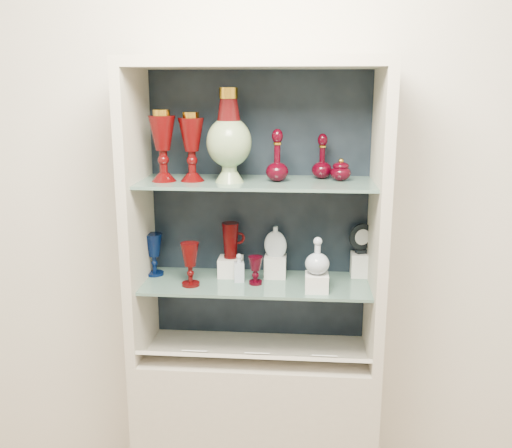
# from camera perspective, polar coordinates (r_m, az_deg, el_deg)

# --- Properties ---
(wall_back) EXTENTS (3.50, 0.02, 2.80)m
(wall_back) POSITION_cam_1_polar(r_m,az_deg,el_deg) (2.46, 0.42, 3.47)
(wall_back) COLOR silver
(wall_back) RESTS_ON ground
(cabinet_base) EXTENTS (1.00, 0.40, 0.75)m
(cabinet_base) POSITION_cam_1_polar(r_m,az_deg,el_deg) (2.65, 0.00, -19.86)
(cabinet_base) COLOR beige
(cabinet_base) RESTS_ON ground
(cabinet_back_panel) EXTENTS (0.98, 0.02, 1.15)m
(cabinet_back_panel) POSITION_cam_1_polar(r_m,az_deg,el_deg) (2.45, 0.36, 1.62)
(cabinet_back_panel) COLOR black
(cabinet_back_panel) RESTS_ON cabinet_base
(cabinet_side_left) EXTENTS (0.04, 0.40, 1.15)m
(cabinet_side_left) POSITION_cam_1_polar(r_m,az_deg,el_deg) (2.35, -11.75, 0.82)
(cabinet_side_left) COLOR beige
(cabinet_side_left) RESTS_ON cabinet_base
(cabinet_side_right) EXTENTS (0.04, 0.40, 1.15)m
(cabinet_side_right) POSITION_cam_1_polar(r_m,az_deg,el_deg) (2.28, 12.13, 0.38)
(cabinet_side_right) COLOR beige
(cabinet_side_right) RESTS_ON cabinet_base
(cabinet_top_cap) EXTENTS (1.00, 0.40, 0.04)m
(cabinet_top_cap) POSITION_cam_1_polar(r_m,az_deg,el_deg) (2.21, 0.00, 15.85)
(cabinet_top_cap) COLOR beige
(cabinet_top_cap) RESTS_ON cabinet_side_left
(shelf_lower) EXTENTS (0.92, 0.34, 0.01)m
(shelf_lower) POSITION_cam_1_polar(r_m,az_deg,el_deg) (2.36, 0.04, -5.93)
(shelf_lower) COLOR slate
(shelf_lower) RESTS_ON cabinet_side_left
(shelf_upper) EXTENTS (0.92, 0.34, 0.01)m
(shelf_upper) POSITION_cam_1_polar(r_m,az_deg,el_deg) (2.26, 0.04, 4.17)
(shelf_upper) COLOR slate
(shelf_upper) RESTS_ON cabinet_side_left
(label_ledge) EXTENTS (0.92, 0.17, 0.09)m
(label_ledge) POSITION_cam_1_polar(r_m,az_deg,el_deg) (2.35, -0.22, -13.08)
(label_ledge) COLOR beige
(label_ledge) RESTS_ON cabinet_base
(label_card_0) EXTENTS (0.10, 0.06, 0.03)m
(label_card_0) POSITION_cam_1_polar(r_m,az_deg,el_deg) (2.34, 0.16, -12.77)
(label_card_0) COLOR white
(label_card_0) RESTS_ON label_ledge
(label_card_1) EXTENTS (0.10, 0.06, 0.03)m
(label_card_1) POSITION_cam_1_polar(r_m,az_deg,el_deg) (2.37, -6.04, -12.48)
(label_card_1) COLOR white
(label_card_1) RESTS_ON label_ledge
(label_card_2) EXTENTS (0.10, 0.06, 0.03)m
(label_card_2) POSITION_cam_1_polar(r_m,az_deg,el_deg) (2.34, 6.84, -12.92)
(label_card_2) COLOR white
(label_card_2) RESTS_ON label_ledge
(pedestal_lamp_left) EXTENTS (0.11, 0.11, 0.28)m
(pedestal_lamp_left) POSITION_cam_1_polar(r_m,az_deg,el_deg) (2.26, -9.31, 7.72)
(pedestal_lamp_left) COLOR #4F0505
(pedestal_lamp_left) RESTS_ON shelf_upper
(pedestal_lamp_right) EXTENTS (0.13, 0.13, 0.27)m
(pedestal_lamp_right) POSITION_cam_1_polar(r_m,az_deg,el_deg) (2.25, -6.45, 7.67)
(pedestal_lamp_right) COLOR #4F0505
(pedestal_lamp_right) RESTS_ON shelf_upper
(enamel_urn) EXTENTS (0.23, 0.23, 0.36)m
(enamel_urn) POSITION_cam_1_polar(r_m,az_deg,el_deg) (2.21, -2.72, 8.83)
(enamel_urn) COLOR #0F3F27
(enamel_urn) RESTS_ON shelf_upper
(ruby_decanter_a) EXTENTS (0.11, 0.11, 0.23)m
(ruby_decanter_a) POSITION_cam_1_polar(r_m,az_deg,el_deg) (2.23, 2.14, 7.18)
(ruby_decanter_a) COLOR #3A020C
(ruby_decanter_a) RESTS_ON shelf_upper
(ruby_decanter_b) EXTENTS (0.11, 0.11, 0.19)m
(ruby_decanter_b) POSITION_cam_1_polar(r_m,az_deg,el_deg) (2.31, 6.64, 6.88)
(ruby_decanter_b) COLOR #3A020C
(ruby_decanter_b) RESTS_ON shelf_upper
(lidded_bowl) EXTENTS (0.08, 0.08, 0.09)m
(lidded_bowl) POSITION_cam_1_polar(r_m,az_deg,el_deg) (2.28, 8.48, 5.43)
(lidded_bowl) COLOR #3A020C
(lidded_bowl) RESTS_ON shelf_upper
(cobalt_goblet) EXTENTS (0.09, 0.09, 0.18)m
(cobalt_goblet) POSITION_cam_1_polar(r_m,az_deg,el_deg) (2.46, -10.16, -3.02)
(cobalt_goblet) COLOR #05123C
(cobalt_goblet) RESTS_ON shelf_lower
(ruby_goblet_tall) EXTENTS (0.09, 0.09, 0.18)m
(ruby_goblet_tall) POSITION_cam_1_polar(r_m,az_deg,el_deg) (2.30, -6.60, -4.04)
(ruby_goblet_tall) COLOR #4F0505
(ruby_goblet_tall) RESTS_ON shelf_lower
(ruby_goblet_small) EXTENTS (0.08, 0.08, 0.12)m
(ruby_goblet_small) POSITION_cam_1_polar(r_m,az_deg,el_deg) (2.32, -0.05, -4.66)
(ruby_goblet_small) COLOR #3A020C
(ruby_goblet_small) RESTS_ON shelf_lower
(riser_ruby_pitcher) EXTENTS (0.10, 0.10, 0.08)m
(riser_ruby_pitcher) POSITION_cam_1_polar(r_m,az_deg,el_deg) (2.42, -2.55, -4.28)
(riser_ruby_pitcher) COLOR silver
(riser_ruby_pitcher) RESTS_ON shelf_lower
(ruby_pitcher) EXTENTS (0.13, 0.10, 0.15)m
(ruby_pitcher) POSITION_cam_1_polar(r_m,az_deg,el_deg) (2.39, -2.57, -1.65)
(ruby_pitcher) COLOR #4F0505
(ruby_pitcher) RESTS_ON riser_ruby_pitcher
(clear_square_bottle) EXTENTS (0.05, 0.05, 0.12)m
(clear_square_bottle) POSITION_cam_1_polar(r_m,az_deg,el_deg) (2.35, -1.71, -4.38)
(clear_square_bottle) COLOR #A9B7C8
(clear_square_bottle) RESTS_ON shelf_lower
(riser_flat_flask) EXTENTS (0.09, 0.09, 0.09)m
(riser_flat_flask) POSITION_cam_1_polar(r_m,az_deg,el_deg) (2.41, 1.94, -4.26)
(riser_flat_flask) COLOR silver
(riser_flat_flask) RESTS_ON shelf_lower
(flat_flask) EXTENTS (0.10, 0.05, 0.13)m
(flat_flask) POSITION_cam_1_polar(r_m,az_deg,el_deg) (2.38, 1.96, -1.70)
(flat_flask) COLOR silver
(flat_flask) RESTS_ON riser_flat_flask
(riser_clear_round_decanter) EXTENTS (0.09, 0.09, 0.07)m
(riser_clear_round_decanter) POSITION_cam_1_polar(r_m,az_deg,el_deg) (2.26, 6.09, -5.84)
(riser_clear_round_decanter) COLOR silver
(riser_clear_round_decanter) RESTS_ON shelf_lower
(clear_round_decanter) EXTENTS (0.12, 0.12, 0.14)m
(clear_round_decanter) POSITION_cam_1_polar(r_m,az_deg,el_deg) (2.23, 6.16, -3.27)
(clear_round_decanter) COLOR #A9B7C8
(clear_round_decanter) RESTS_ON riser_clear_round_decanter
(riser_cameo_medallion) EXTENTS (0.08, 0.08, 0.10)m
(riser_cameo_medallion) POSITION_cam_1_polar(r_m,az_deg,el_deg) (2.46, 10.40, -4.01)
(riser_cameo_medallion) COLOR silver
(riser_cameo_medallion) RESTS_ON shelf_lower
(cameo_medallion) EXTENTS (0.12, 0.08, 0.13)m
(cameo_medallion) POSITION_cam_1_polar(r_m,az_deg,el_deg) (2.42, 10.52, -1.40)
(cameo_medallion) COLOR black
(cameo_medallion) RESTS_ON riser_cameo_medallion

